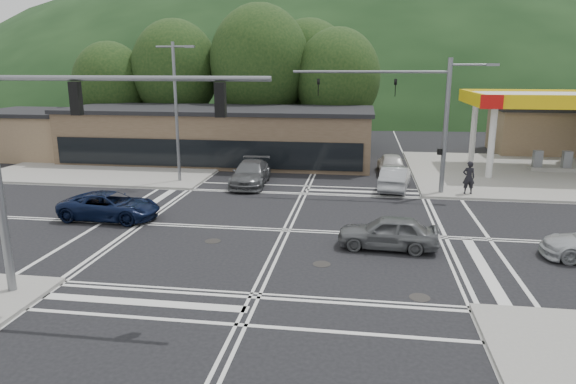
# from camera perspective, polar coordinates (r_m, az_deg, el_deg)

# --- Properties ---
(ground) EXTENTS (120.00, 120.00, 0.00)m
(ground) POSITION_cam_1_polar(r_m,az_deg,el_deg) (24.27, -0.19, -4.27)
(ground) COLOR black
(ground) RESTS_ON ground
(sidewalk_ne) EXTENTS (16.00, 16.00, 0.15)m
(sidewalk_ne) POSITION_cam_1_polar(r_m,az_deg,el_deg) (40.25, 24.90, 1.87)
(sidewalk_ne) COLOR gray
(sidewalk_ne) RESTS_ON ground
(sidewalk_nw) EXTENTS (16.00, 16.00, 0.15)m
(sidewalk_nw) POSITION_cam_1_polar(r_m,az_deg,el_deg) (42.72, -17.39, 3.16)
(sidewalk_nw) COLOR gray
(sidewalk_nw) RESTS_ON ground
(gas_station_canopy) EXTENTS (12.32, 8.34, 5.75)m
(gas_station_canopy) POSITION_cam_1_polar(r_m,az_deg,el_deg) (41.18, 27.91, 8.80)
(gas_station_canopy) COLOR silver
(gas_station_canopy) RESTS_ON ground
(convenience_store) EXTENTS (10.00, 6.00, 3.80)m
(convenience_store) POSITION_cam_1_polar(r_m,az_deg,el_deg) (50.92, 27.43, 5.96)
(convenience_store) COLOR #846B4F
(convenience_store) RESTS_ON ground
(commercial_row) EXTENTS (24.00, 8.00, 4.00)m
(commercial_row) POSITION_cam_1_polar(r_m,az_deg,el_deg) (41.78, -7.65, 6.12)
(commercial_row) COLOR brown
(commercial_row) RESTS_ON ground
(commercial_nw) EXTENTS (8.00, 7.00, 3.60)m
(commercial_nw) POSITION_cam_1_polar(r_m,az_deg,el_deg) (48.68, -26.17, 5.68)
(commercial_nw) COLOR #846B4F
(commercial_nw) RESTS_ON ground
(hill_north) EXTENTS (252.00, 126.00, 140.00)m
(hill_north) POSITION_cam_1_polar(r_m,az_deg,el_deg) (113.11, 6.68, 9.98)
(hill_north) COLOR black
(hill_north) RESTS_ON ground
(tree_n_a) EXTENTS (8.00, 8.00, 11.75)m
(tree_n_a) POSITION_cam_1_polar(r_m,az_deg,el_deg) (49.94, -12.41, 13.10)
(tree_n_a) COLOR #382619
(tree_n_a) RESTS_ON ground
(tree_n_b) EXTENTS (9.00, 9.00, 12.98)m
(tree_n_b) POSITION_cam_1_polar(r_m,az_deg,el_deg) (47.74, -3.15, 14.15)
(tree_n_b) COLOR #382619
(tree_n_b) RESTS_ON ground
(tree_n_c) EXTENTS (7.60, 7.60, 10.87)m
(tree_n_c) POSITION_cam_1_polar(r_m,az_deg,el_deg) (46.88, 5.50, 12.53)
(tree_n_c) COLOR #382619
(tree_n_c) RESTS_ON ground
(tree_n_d) EXTENTS (6.80, 6.80, 9.76)m
(tree_n_d) POSITION_cam_1_polar(r_m,az_deg,el_deg) (51.47, -19.12, 11.24)
(tree_n_d) COLOR #382619
(tree_n_d) RESTS_ON ground
(tree_n_e) EXTENTS (8.40, 8.40, 11.98)m
(tree_n_e) POSITION_cam_1_polar(r_m,az_deg,el_deg) (51.10, 2.30, 13.42)
(tree_n_e) COLOR #382619
(tree_n_e) RESTS_ON ground
(streetlight_nw) EXTENTS (2.50, 0.25, 9.00)m
(streetlight_nw) POSITION_cam_1_polar(r_m,az_deg,el_deg) (34.04, -12.25, 9.35)
(streetlight_nw) COLOR slate
(streetlight_nw) RESTS_ON ground
(signal_mast_ne) EXTENTS (11.65, 0.30, 8.00)m
(signal_mast_ne) POSITION_cam_1_polar(r_m,az_deg,el_deg) (31.31, 14.95, 8.87)
(signal_mast_ne) COLOR slate
(signal_mast_ne) RESTS_ON ground
(signal_mast_sw) EXTENTS (9.14, 0.28, 8.00)m
(signal_mast_sw) POSITION_cam_1_polar(r_m,az_deg,el_deg) (17.76, -25.38, 4.63)
(signal_mast_sw) COLOR slate
(signal_mast_sw) RESTS_ON ground
(car_blue_west) EXTENTS (5.03, 2.45, 1.38)m
(car_blue_west) POSITION_cam_1_polar(r_m,az_deg,el_deg) (27.32, -19.17, -1.48)
(car_blue_west) COLOR black
(car_blue_west) RESTS_ON ground
(car_grey_center) EXTENTS (4.29, 1.93, 1.43)m
(car_grey_center) POSITION_cam_1_polar(r_m,az_deg,el_deg) (22.14, 11.04, -4.40)
(car_grey_center) COLOR #5D6062
(car_grey_center) RESTS_ON ground
(car_queue_a) EXTENTS (2.27, 4.74, 1.50)m
(car_queue_a) POSITION_cam_1_polar(r_m,az_deg,el_deg) (32.60, 11.81, 1.53)
(car_queue_a) COLOR #9DA0A4
(car_queue_a) RESTS_ON ground
(car_queue_b) EXTENTS (1.94, 4.49, 1.51)m
(car_queue_b) POSITION_cam_1_polar(r_m,az_deg,el_deg) (37.49, 11.39, 3.16)
(car_queue_b) COLOR beige
(car_queue_b) RESTS_ON ground
(car_northbound) EXTENTS (2.40, 5.40, 1.54)m
(car_northbound) POSITION_cam_1_polar(r_m,az_deg,el_deg) (33.29, -4.18, 2.08)
(car_northbound) COLOR #545658
(car_northbound) RESTS_ON ground
(pedestrian) EXTENTS (0.75, 0.53, 1.97)m
(pedestrian) POSITION_cam_1_polar(r_m,az_deg,el_deg) (32.10, 19.44, 1.53)
(pedestrian) COLOR black
(pedestrian) RESTS_ON sidewalk_ne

